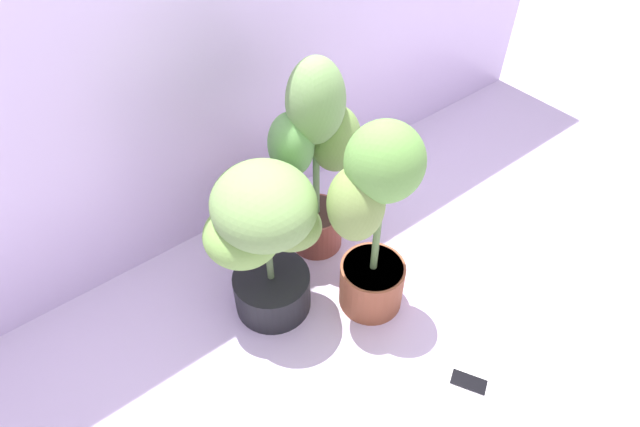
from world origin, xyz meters
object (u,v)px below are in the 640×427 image
at_px(potted_plant_back_left, 265,234).
at_px(potted_plant_center, 373,218).
at_px(cell_phone, 469,382).
at_px(potted_plant_back_center, 316,150).

distance_m(potted_plant_back_left, potted_plant_center, 0.35).
relative_size(potted_plant_center, cell_phone, 5.02).
xyz_separation_m(potted_plant_center, cell_phone, (0.05, -0.46, -0.44)).
xyz_separation_m(potted_plant_back_center, cell_phone, (0.01, -0.81, -0.48)).
distance_m(potted_plant_back_left, potted_plant_back_center, 0.36).
height_order(potted_plant_center, potted_plant_back_center, potted_plant_back_center).
distance_m(potted_plant_back_center, cell_phone, 0.94).
bearing_deg(potted_plant_back_center, potted_plant_back_left, -156.15).
xyz_separation_m(potted_plant_back_left, potted_plant_center, (0.28, -0.20, 0.06)).
bearing_deg(potted_plant_back_left, cell_phone, -63.39).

